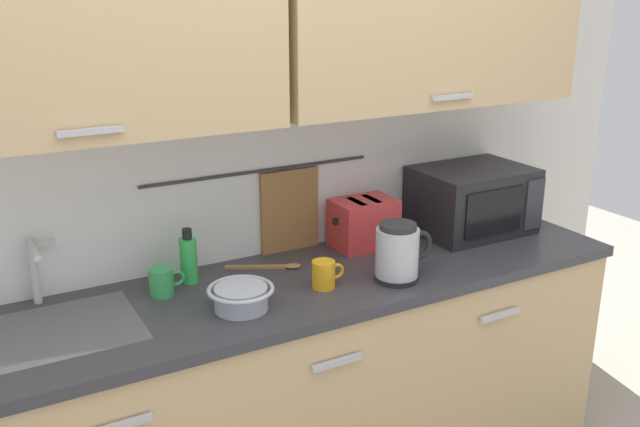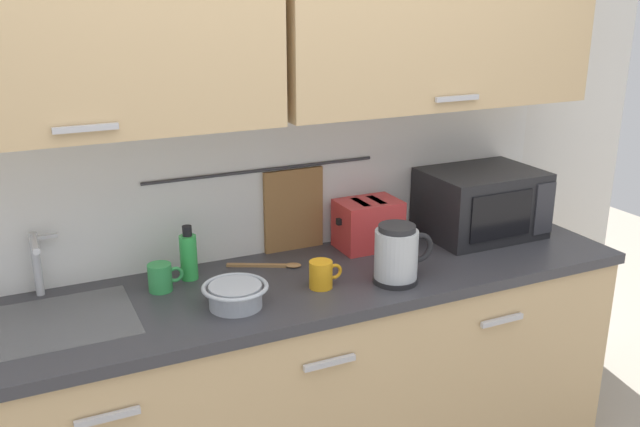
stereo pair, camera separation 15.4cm
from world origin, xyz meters
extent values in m
cube|color=tan|center=(0.00, 0.30, 0.43)|extent=(2.50, 0.60, 0.86)
cube|color=#B7B7BC|center=(-0.69, -0.01, 0.74)|extent=(0.18, 0.02, 0.02)
cube|color=#B7B7BC|center=(0.00, -0.01, 0.74)|extent=(0.18, 0.02, 0.02)
cube|color=#B7B7BC|center=(0.69, -0.01, 0.74)|extent=(0.18, 0.02, 0.02)
cube|color=#333338|center=(0.00, 0.30, 0.88)|extent=(2.53, 0.63, 0.04)
cube|color=#9EA0A5|center=(-0.80, 0.32, 0.85)|extent=(0.52, 0.38, 0.09)
cube|color=silver|center=(0.00, 0.63, 1.25)|extent=(3.70, 0.06, 2.50)
cube|color=silver|center=(0.00, 0.59, 1.18)|extent=(2.50, 0.01, 0.55)
cube|color=tan|center=(-0.63, 0.43, 1.80)|extent=(1.23, 0.33, 0.70)
cube|color=#B7B7BC|center=(-0.63, 0.26, 1.50)|extent=(0.18, 0.01, 0.02)
cube|color=tan|center=(0.63, 0.43, 1.80)|extent=(1.23, 0.33, 0.70)
cube|color=#B7B7BC|center=(0.63, 0.26, 1.50)|extent=(0.18, 0.01, 0.02)
cylinder|color=#333338|center=(0.01, 0.58, 1.23)|extent=(0.90, 0.01, 0.01)
cube|color=olive|center=(0.13, 0.58, 1.05)|extent=(0.24, 0.02, 0.34)
cylinder|color=#B2B5BA|center=(-0.80, 0.55, 1.01)|extent=(0.03, 0.03, 0.22)
cylinder|color=#B2B5BA|center=(-0.80, 0.47, 1.11)|extent=(0.02, 0.16, 0.02)
cube|color=#B2B5BA|center=(-0.76, 0.55, 1.10)|extent=(0.07, 0.02, 0.01)
cube|color=black|center=(0.89, 0.41, 1.04)|extent=(0.46, 0.34, 0.27)
cube|color=black|center=(0.86, 0.24, 1.04)|extent=(0.29, 0.01, 0.18)
cube|color=#2D2D33|center=(1.07, 0.24, 1.04)|extent=(0.09, 0.01, 0.21)
cylinder|color=black|center=(0.33, 0.14, 0.91)|extent=(0.16, 0.16, 0.02)
cylinder|color=#B2B7BC|center=(0.33, 0.14, 1.00)|extent=(0.15, 0.15, 0.17)
cylinder|color=#262628|center=(0.33, 0.14, 1.10)|extent=(0.13, 0.13, 0.02)
torus|color=black|center=(0.42, 0.14, 1.01)|extent=(0.11, 0.02, 0.11)
cylinder|color=green|center=(-0.31, 0.47, 0.98)|extent=(0.06, 0.06, 0.16)
cylinder|color=black|center=(-0.31, 0.47, 1.08)|extent=(0.03, 0.03, 0.04)
cylinder|color=green|center=(-0.43, 0.41, 0.95)|extent=(0.08, 0.08, 0.09)
torus|color=green|center=(-0.38, 0.41, 0.95)|extent=(0.06, 0.01, 0.06)
cylinder|color=#A5ADB7|center=(-0.24, 0.18, 0.94)|extent=(0.17, 0.17, 0.07)
torus|color=#A5ADB7|center=(-0.24, 0.18, 0.97)|extent=(0.21, 0.21, 0.01)
cube|color=red|center=(0.40, 0.47, 1.00)|extent=(0.24, 0.17, 0.19)
cube|color=black|center=(0.37, 0.47, 1.08)|extent=(0.03, 0.12, 0.01)
cube|color=black|center=(0.44, 0.47, 1.08)|extent=(0.03, 0.12, 0.01)
cube|color=black|center=(0.27, 0.47, 1.02)|extent=(0.02, 0.02, 0.02)
cylinder|color=orange|center=(0.07, 0.20, 0.95)|extent=(0.08, 0.08, 0.09)
torus|color=orange|center=(0.12, 0.20, 0.95)|extent=(0.06, 0.01, 0.06)
cube|color=#9E7042|center=(-0.06, 0.47, 0.91)|extent=(0.20, 0.12, 0.01)
ellipsoid|color=#9E7042|center=(0.06, 0.41, 0.91)|extent=(0.07, 0.06, 0.01)
camera|label=1|loc=(-1.00, -1.69, 1.89)|focal=39.12mm
camera|label=2|loc=(-0.86, -1.77, 1.89)|focal=39.12mm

